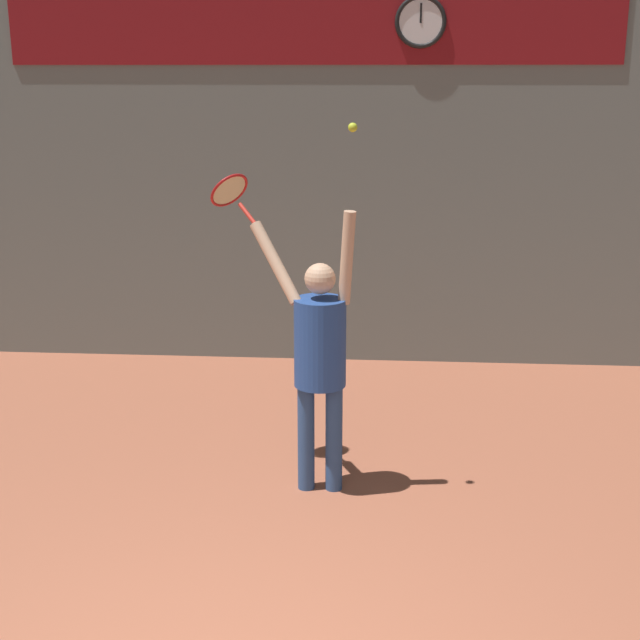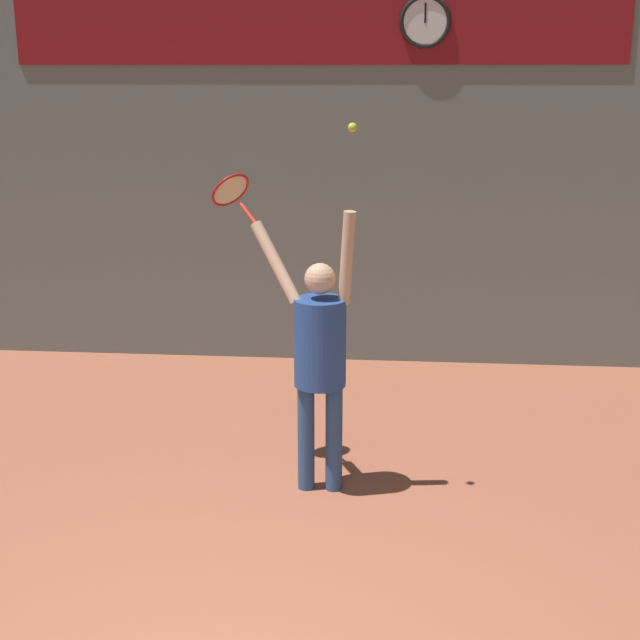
# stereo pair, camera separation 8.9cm
# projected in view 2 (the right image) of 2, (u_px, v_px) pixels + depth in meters

# --- Properties ---
(back_wall) EXTENTS (18.00, 0.10, 5.00)m
(back_wall) POSITION_uv_depth(u_px,v_px,m) (316.00, 133.00, 9.43)
(back_wall) COLOR slate
(back_wall) RESTS_ON ground_plane
(sponsor_banner) EXTENTS (6.32, 0.02, 0.83)m
(sponsor_banner) POSITION_uv_depth(u_px,v_px,m) (315.00, 22.00, 9.07)
(sponsor_banner) COLOR maroon
(scoreboard_clock) EXTENTS (0.52, 0.05, 0.52)m
(scoreboard_clock) POSITION_uv_depth(u_px,v_px,m) (425.00, 22.00, 8.96)
(scoreboard_clock) COLOR white
(tennis_player) EXTENTS (0.84, 0.53, 2.18)m
(tennis_player) POSITION_uv_depth(u_px,v_px,m) (319.00, 350.00, 6.65)
(tennis_player) COLOR #2D4C7F
(tennis_player) RESTS_ON ground_plane
(tennis_racket) EXTENTS (0.43, 0.41, 0.38)m
(tennis_racket) POSITION_uv_depth(u_px,v_px,m) (232.00, 192.00, 6.85)
(tennis_racket) COLOR red
(tennis_ball) EXTENTS (0.06, 0.06, 0.06)m
(tennis_ball) POSITION_uv_depth(u_px,v_px,m) (353.00, 127.00, 6.10)
(tennis_ball) COLOR #CCDB2D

